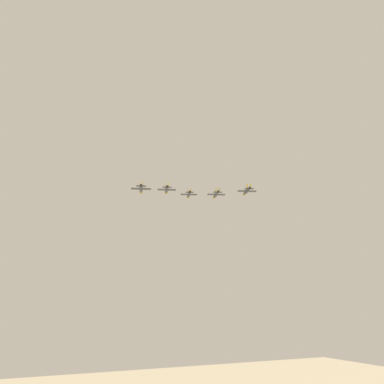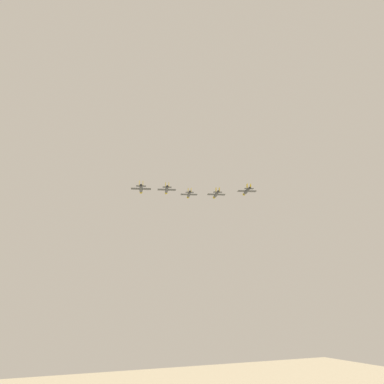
% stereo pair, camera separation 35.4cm
% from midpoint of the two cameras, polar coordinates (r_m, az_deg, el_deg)
% --- Properties ---
extents(jet_lead, '(13.49, 8.84, 2.95)m').
position_cam_midpoint_polar(jet_lead, '(229.10, -0.45, -0.33)').
color(jet_lead, '#2D3338').
extents(jet_left_wingman, '(13.97, 9.12, 3.04)m').
position_cam_midpoint_polar(jet_left_wingman, '(214.52, -3.28, 0.29)').
color(jet_left_wingman, '#2D3338').
extents(jet_right_wingman, '(13.72, 8.94, 2.98)m').
position_cam_midpoint_polar(jet_right_wingman, '(216.29, 3.01, -0.33)').
color(jet_right_wingman, '#2D3338').
extents(jet_left_outer, '(14.10, 9.18, 3.06)m').
position_cam_midpoint_polar(jet_left_outer, '(200.03, -6.53, 0.40)').
color(jet_left_outer, '#2D3338').
extents(jet_right_outer, '(13.50, 8.82, 2.94)m').
position_cam_midpoint_polar(jet_right_outer, '(204.72, 6.89, 0.10)').
color(jet_right_outer, '#2D3338').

